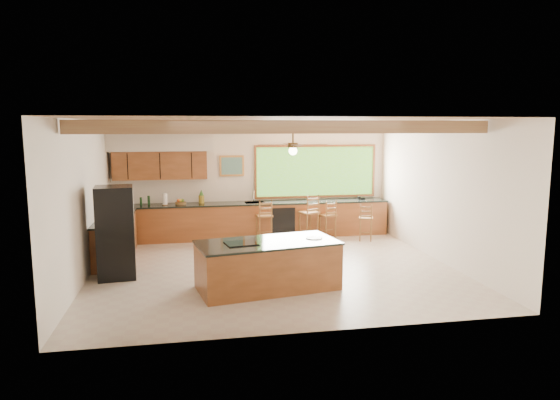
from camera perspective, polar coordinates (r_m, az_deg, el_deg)
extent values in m
plane|color=#BFB29E|center=(10.28, -0.74, -7.79)|extent=(7.20, 7.20, 0.00)
cube|color=beige|center=(13.16, -3.13, 2.44)|extent=(7.20, 0.04, 3.00)
cube|color=beige|center=(6.83, 3.84, -3.18)|extent=(7.20, 0.04, 3.00)
cube|color=beige|center=(10.02, -21.50, -0.03)|extent=(0.04, 6.50, 3.00)
cube|color=beige|center=(11.14, 17.82, 0.96)|extent=(0.04, 6.50, 3.00)
cube|color=#AC7656|center=(9.87, -0.77, 9.18)|extent=(7.20, 6.50, 0.04)
cube|color=olive|center=(8.30, 1.10, 8.35)|extent=(7.10, 0.15, 0.22)
cube|color=olive|center=(10.36, -1.24, 8.37)|extent=(7.10, 0.15, 0.22)
cube|color=olive|center=(12.14, -2.61, 8.37)|extent=(7.10, 0.15, 0.22)
cube|color=brown|center=(12.85, -13.51, 3.87)|extent=(2.30, 0.35, 0.70)
cube|color=beige|center=(12.74, -13.62, 6.53)|extent=(2.60, 0.50, 0.48)
cylinder|color=#FFEABF|center=(12.81, -16.73, 5.39)|extent=(0.10, 0.10, 0.01)
cylinder|color=#FFEABF|center=(12.73, -10.43, 5.59)|extent=(0.10, 0.10, 0.01)
cube|color=#69A93C|center=(13.43, 4.10, 3.28)|extent=(3.20, 0.04, 1.30)
cube|color=#BD7A39|center=(13.04, -5.53, 3.91)|extent=(0.64, 0.03, 0.54)
cube|color=#447A5C|center=(13.02, -5.52, 3.90)|extent=(0.54, 0.01, 0.44)
cube|color=brown|center=(12.98, -2.90, -2.37)|extent=(7.00, 0.65, 0.88)
cube|color=black|center=(12.90, -2.92, -0.36)|extent=(7.04, 0.69, 0.04)
cube|color=brown|center=(11.46, -18.27, -4.25)|extent=(0.65, 2.35, 0.88)
cube|color=black|center=(11.37, -18.37, -1.99)|extent=(0.69, 2.39, 0.04)
cube|color=black|center=(12.77, 0.41, -2.63)|extent=(0.60, 0.02, 0.78)
cube|color=silver|center=(12.90, -2.92, -0.34)|extent=(0.50, 0.38, 0.03)
cylinder|color=silver|center=(13.07, -3.04, 0.50)|extent=(0.03, 0.03, 0.30)
cylinder|color=silver|center=(12.96, -2.99, 1.01)|extent=(0.03, 0.20, 0.03)
cylinder|color=white|center=(12.76, -13.03, 0.10)|extent=(0.12, 0.12, 0.30)
cylinder|color=#183E19|center=(12.92, -15.61, -0.13)|extent=(0.05, 0.05, 0.19)
cylinder|color=#183E19|center=(12.96, -14.77, -0.01)|extent=(0.06, 0.06, 0.22)
cube|color=black|center=(13.60, 9.28, 0.25)|extent=(0.19, 0.15, 0.08)
cube|color=brown|center=(8.94, -1.43, -7.56)|extent=(2.58, 1.52, 0.82)
cube|color=black|center=(8.83, -1.44, -4.89)|extent=(2.62, 1.56, 0.04)
cube|color=black|center=(8.69, -4.42, -4.95)|extent=(0.61, 0.52, 0.02)
cylinder|color=white|center=(9.10, 3.93, -4.33)|extent=(0.30, 0.30, 0.01)
cube|color=black|center=(9.95, -18.28, -3.54)|extent=(0.75, 0.73, 1.76)
cube|color=silver|center=(9.91, -16.32, -3.50)|extent=(0.02, 0.05, 1.62)
cube|color=brown|center=(12.65, 3.30, -1.41)|extent=(0.54, 0.54, 0.04)
cylinder|color=brown|center=(12.53, 2.73, -3.21)|extent=(0.04, 0.04, 0.69)
cylinder|color=brown|center=(12.60, 4.20, -3.15)|extent=(0.04, 0.04, 0.69)
cylinder|color=brown|center=(12.84, 2.39, -2.92)|extent=(0.04, 0.04, 0.69)
cylinder|color=brown|center=(12.92, 3.83, -2.86)|extent=(0.04, 0.04, 0.69)
cube|color=brown|center=(12.52, -1.84, -1.79)|extent=(0.42, 0.42, 0.04)
cylinder|color=brown|center=(12.41, -2.42, -3.46)|extent=(0.04, 0.04, 0.63)
cylinder|color=brown|center=(12.46, -1.03, -3.41)|extent=(0.04, 0.04, 0.63)
cylinder|color=brown|center=(12.71, -2.62, -3.18)|extent=(0.04, 0.04, 0.63)
cylinder|color=brown|center=(12.75, -1.26, -3.13)|extent=(0.04, 0.04, 0.63)
cube|color=brown|center=(12.76, 9.78, -2.04)|extent=(0.44, 0.44, 0.04)
cylinder|color=brown|center=(12.65, 9.38, -3.50)|extent=(0.03, 0.03, 0.56)
cylinder|color=brown|center=(12.74, 10.54, -3.44)|extent=(0.03, 0.03, 0.56)
cylinder|color=brown|center=(12.90, 8.98, -3.26)|extent=(0.03, 0.03, 0.56)
cylinder|color=brown|center=(12.99, 10.11, -3.20)|extent=(0.03, 0.03, 0.56)
cube|color=brown|center=(12.87, 5.48, -1.71)|extent=(0.45, 0.45, 0.04)
cylinder|color=brown|center=(12.75, 5.01, -3.24)|extent=(0.03, 0.03, 0.59)
cylinder|color=brown|center=(12.83, 6.25, -3.19)|extent=(0.03, 0.03, 0.59)
cylinder|color=brown|center=(13.03, 4.68, -2.99)|extent=(0.03, 0.03, 0.59)
cylinder|color=brown|center=(13.10, 5.89, -2.94)|extent=(0.03, 0.03, 0.59)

